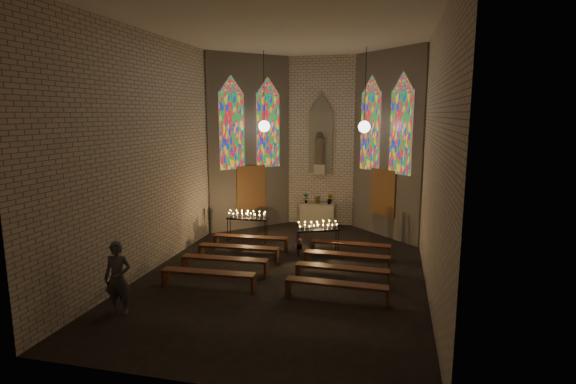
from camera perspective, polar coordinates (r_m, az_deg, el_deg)
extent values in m
plane|color=black|center=(13.78, -0.07, -9.91)|extent=(12.00, 12.00, 0.00)
cube|color=beige|center=(18.89, 4.20, 6.33)|extent=(8.00, 0.02, 7.00)
cube|color=beige|center=(7.36, -11.04, 0.53)|extent=(8.00, 0.02, 7.00)
cube|color=beige|center=(14.48, -15.72, 4.90)|extent=(0.02, 12.00, 7.00)
cube|color=beige|center=(12.70, 17.81, 4.13)|extent=(0.02, 12.00, 7.00)
cube|color=silver|center=(13.17, -0.08, 20.08)|extent=(8.00, 12.00, 0.01)
cube|color=beige|center=(18.33, -5.00, 6.21)|extent=(2.72, 2.72, 7.00)
cube|color=beige|center=(17.40, 12.55, 5.81)|extent=(2.72, 2.72, 7.00)
cube|color=#4C3F8C|center=(17.81, -7.15, 7.67)|extent=(0.78, 0.78, 3.00)
cube|color=#4C3F8C|center=(18.54, -2.55, 7.83)|extent=(0.78, 0.78, 3.00)
cube|color=#4C3F8C|center=(17.86, 10.42, 7.59)|extent=(0.78, 0.78, 3.00)
cube|color=#4C3F8C|center=(16.69, 14.16, 7.31)|extent=(0.78, 0.78, 3.00)
cube|color=brown|center=(18.38, -4.68, 0.58)|extent=(0.95, 0.95, 1.80)
cube|color=brown|center=(17.50, 11.93, -0.08)|extent=(0.95, 0.95, 1.80)
cube|color=gray|center=(18.81, 4.16, 6.32)|extent=(1.00, 0.12, 2.60)
cone|color=gray|center=(18.78, 4.23, 11.35)|extent=(1.00, 1.00, 0.80)
cube|color=#BAB598|center=(18.77, 4.05, 2.94)|extent=(0.45, 0.30, 0.40)
cylinder|color=brown|center=(18.70, 4.08, 5.22)|extent=(0.36, 0.36, 1.10)
sphere|color=brown|center=(18.66, 4.10, 7.21)|extent=(0.26, 0.26, 0.26)
sphere|color=white|center=(17.42, -3.04, 8.35)|extent=(0.44, 0.44, 0.44)
cylinder|color=black|center=(17.44, -3.08, 12.95)|extent=(0.02, 0.02, 2.80)
sphere|color=white|center=(16.75, 9.66, 8.16)|extent=(0.44, 0.44, 0.44)
cylinder|color=black|center=(16.77, 9.80, 12.94)|extent=(0.02, 0.02, 2.80)
cube|color=#BAB598|center=(18.78, 3.81, -2.94)|extent=(1.40, 0.60, 1.00)
imported|color=#4C723F|center=(18.65, 2.28, -0.79)|extent=(0.26, 0.21, 0.42)
imported|color=#4C723F|center=(18.59, 3.82, -0.94)|extent=(0.38, 0.34, 0.36)
imported|color=#4C723F|center=(18.48, 5.34, -0.91)|extent=(0.29, 0.27, 0.43)
imported|color=#4C723F|center=(15.80, 1.49, -6.57)|extent=(0.25, 0.25, 0.38)
cube|color=black|center=(16.55, -5.21, -3.40)|extent=(1.52, 0.39, 0.05)
cylinder|color=black|center=(16.75, -7.66, -4.86)|extent=(0.03, 0.03, 0.85)
cylinder|color=black|center=(16.33, -2.94, -5.17)|extent=(0.03, 0.03, 0.85)
cylinder|color=black|center=(17.01, -7.34, -4.62)|extent=(0.03, 0.03, 0.85)
cylinder|color=black|center=(16.60, -2.68, -4.92)|extent=(0.03, 0.03, 0.85)
cube|color=black|center=(15.11, 3.81, -4.85)|extent=(1.46, 0.90, 0.05)
cylinder|color=black|center=(14.94, 1.39, -6.68)|extent=(0.03, 0.03, 0.81)
cylinder|color=black|center=(15.27, 6.40, -6.38)|extent=(0.03, 0.03, 0.81)
cylinder|color=black|center=(15.20, 1.18, -6.40)|extent=(0.03, 0.03, 0.81)
cylinder|color=black|center=(15.52, 6.10, -6.10)|extent=(0.03, 0.03, 0.81)
cube|color=#562B18|center=(15.64, -4.82, -5.73)|extent=(2.60, 0.45, 0.06)
cube|color=#562B18|center=(16.09, -9.16, -6.24)|extent=(0.07, 0.36, 0.47)
cube|color=#562B18|center=(15.41, -0.26, -6.84)|extent=(0.07, 0.36, 0.47)
cube|color=#562B18|center=(14.95, 7.94, -6.53)|extent=(2.60, 0.45, 0.06)
cube|color=#562B18|center=(15.22, 3.17, -7.06)|extent=(0.07, 0.36, 0.47)
cube|color=#562B18|center=(14.92, 12.78, -7.65)|extent=(0.07, 0.36, 0.47)
cube|color=#562B18|center=(14.55, -6.30, -6.96)|extent=(2.60, 0.45, 0.06)
cube|color=#562B18|center=(15.04, -10.92, -7.45)|extent=(0.07, 0.36, 0.47)
cube|color=#562B18|center=(14.30, -1.41, -8.18)|extent=(0.07, 0.36, 0.47)
cube|color=#562B18|center=(13.81, 7.45, -7.91)|extent=(2.60, 0.45, 0.06)
cube|color=#562B18|center=(14.10, 2.29, -8.45)|extent=(0.07, 0.36, 0.47)
cube|color=#562B18|center=(13.78, 12.70, -9.14)|extent=(0.07, 0.36, 0.47)
cube|color=#562B18|center=(13.48, -8.03, -8.38)|extent=(2.60, 0.45, 0.06)
cube|color=#562B18|center=(14.01, -12.95, -8.83)|extent=(0.07, 0.36, 0.47)
cube|color=#562B18|center=(13.20, -2.76, -9.75)|extent=(0.07, 0.36, 0.47)
cube|color=#562B18|center=(12.68, 6.87, -9.55)|extent=(2.60, 0.45, 0.06)
cube|color=#562B18|center=(12.99, 1.25, -10.08)|extent=(0.07, 0.36, 0.47)
cube|color=#562B18|center=(12.65, 12.62, -10.89)|extent=(0.07, 0.36, 0.47)
cube|color=#562B18|center=(12.43, -10.08, -10.03)|extent=(2.60, 0.45, 0.06)
cube|color=#562B18|center=(13.01, -15.32, -10.42)|extent=(0.07, 0.36, 0.47)
cube|color=#562B18|center=(12.13, -4.37, -11.59)|extent=(0.07, 0.36, 0.47)
cube|color=#562B18|center=(11.56, 6.17, -11.49)|extent=(2.60, 0.45, 0.06)
cube|color=#562B18|center=(11.90, 0.00, -12.01)|extent=(0.07, 0.36, 0.47)
cube|color=#562B18|center=(11.54, 12.51, -12.98)|extent=(0.07, 0.36, 0.47)
imported|color=#45474F|center=(11.43, -20.80, -10.17)|extent=(0.70, 0.52, 1.75)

